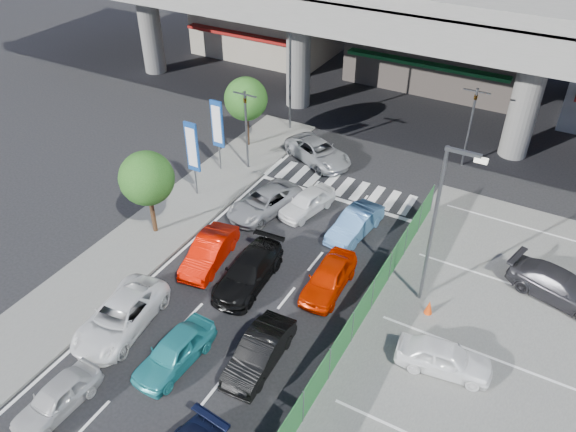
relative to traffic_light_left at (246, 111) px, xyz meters
The scene contains 27 objects.
ground 14.07m from the traffic_light_left, 62.68° to the right, with size 120.00×120.00×0.00m, color black.
parking_lot 20.28m from the traffic_light_left, 30.17° to the right, with size 12.00×28.00×0.06m, color #575754.
sidewalk_left 8.93m from the traffic_light_left, 95.71° to the right, with size 4.00×30.00×0.12m, color #575754.
fence_run 16.20m from the traffic_light_left, 43.73° to the right, with size 0.16×22.00×1.80m, color #22632C, non-canonical shape.
expressway 12.72m from the traffic_light_left, 58.20° to the left, with size 64.00×14.00×10.75m.
traffic_light_left is the anchor object (origin of this frame).
traffic_light_right 13.63m from the traffic_light_left, 30.89° to the left, with size 1.60×1.24×5.20m.
street_lamp_right 14.68m from the traffic_light_left, 24.16° to the right, with size 1.65×0.22×8.00m.
street_lamp_left 6.06m from the traffic_light_left, 91.20° to the left, with size 1.65×0.22×8.00m.
signboard_near 4.22m from the traffic_light_left, 104.02° to the right, with size 0.80×0.14×4.70m.
signboard_far 1.93m from the traffic_light_left, 144.30° to the right, with size 0.80×0.14×4.70m.
tree_near 8.06m from the traffic_light_left, 95.71° to the right, with size 2.80×2.80×4.80m.
tree_far 3.02m from the traffic_light_left, 122.62° to the left, with size 2.80×2.80×4.80m.
van_white_back_left 18.89m from the traffic_light_left, 80.13° to the right, with size 1.44×3.57×1.22m, color silver.
sedan_white_mid_left 14.65m from the traffic_light_left, 80.21° to the right, with size 2.29×4.97×1.38m, color white.
taxi_teal_mid 15.88m from the traffic_light_left, 68.56° to the right, with size 1.60×3.98×1.35m, color teal.
hatch_black_mid_right 15.84m from the traffic_light_left, 55.90° to the right, with size 1.43×4.11×1.35m, color black.
taxi_orange_left 9.75m from the traffic_light_left, 69.51° to the right, with size 1.46×4.19×1.38m, color #C60E00.
sedan_black_mid 11.08m from the traffic_light_left, 57.43° to the right, with size 1.93×4.76×1.38m, color black.
taxi_orange_right 12.29m from the traffic_light_left, 39.04° to the right, with size 1.63×4.05×1.38m, color red.
wagon_silver_front_left 5.87m from the traffic_light_left, 46.64° to the right, with size 2.15×4.65×1.29m, color gray.
sedan_white_front_mid 6.76m from the traffic_light_left, 23.58° to the right, with size 1.51×3.75×1.28m, color white.
kei_truck_front_right 9.65m from the traffic_light_left, 19.06° to the right, with size 1.41×4.05×1.33m, color #4F81BC.
crossing_wagon_silver 5.59m from the traffic_light_left, 40.94° to the left, with size 2.25×4.87×1.35m, color #999CA0.
parked_sedan_white 18.30m from the traffic_light_left, 31.88° to the right, with size 1.53×3.81×1.30m, color white.
parked_sedan_dgrey 19.22m from the traffic_light_left, ahead, with size 1.90×4.68×1.36m, color #2E2D32.
traffic_cone 15.81m from the traffic_light_left, 26.08° to the right, with size 0.37×0.37×0.72m, color #CB3B0B.
Camera 1 is at (10.83, -13.46, 18.36)m, focal length 35.00 mm.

